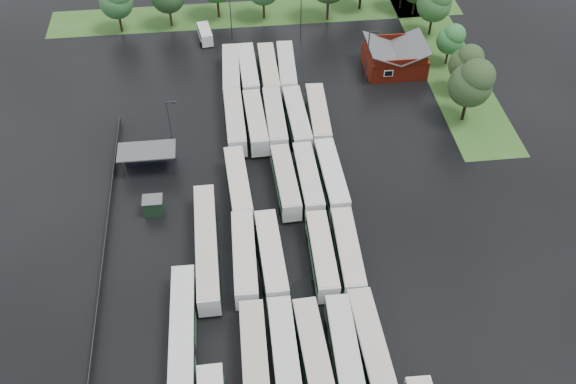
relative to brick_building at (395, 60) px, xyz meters
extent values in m
plane|color=black|center=(-24.00, -42.77, -1.87)|extent=(160.00, 160.00, 0.00)
cube|color=maroon|center=(0.00, 0.03, -0.17)|extent=(10.00, 8.00, 3.40)
cube|color=#4C4F51|center=(-2.50, 0.03, 2.43)|extent=(5.07, 8.60, 2.19)
cube|color=#4C4F51|center=(2.50, 0.03, 2.43)|extent=(5.07, 8.60, 2.19)
cube|color=maroon|center=(0.00, -3.97, 2.03)|extent=(9.00, 0.20, 1.20)
cube|color=silver|center=(-2.00, -4.02, 0.13)|extent=(1.60, 0.12, 1.20)
cylinder|color=#2D2D30|center=(-44.80, -22.77, -0.17)|extent=(0.16, 0.16, 3.40)
cylinder|color=#2D2D30|center=(-37.60, -22.77, -0.17)|extent=(0.16, 0.16, 3.40)
cylinder|color=#2D2D30|center=(-44.80, -19.57, -0.17)|extent=(0.16, 0.16, 3.40)
cylinder|color=#2D2D30|center=(-37.60, -19.57, -0.17)|extent=(0.16, 0.16, 3.40)
cube|color=#4C4F51|center=(-41.20, -21.17, 1.63)|extent=(8.20, 4.20, 0.15)
cube|color=navy|center=(-41.20, -19.27, -0.27)|extent=(7.60, 0.08, 2.60)
cube|color=black|center=(-40.20, -30.17, -0.62)|extent=(2.50, 2.00, 2.50)
cube|color=#4C4F51|center=(-40.20, -30.17, 0.69)|extent=(2.70, 2.20, 0.12)
cube|color=#346121|center=(-22.00, 22.03, -1.86)|extent=(80.00, 10.00, 0.01)
cube|color=#346121|center=(10.00, 0.03, -1.86)|extent=(10.00, 50.00, 0.01)
cube|color=#2D2D30|center=(-46.20, -34.77, -1.27)|extent=(0.10, 50.00, 1.20)
cube|color=silver|center=(-28.39, -55.19, 0.13)|extent=(2.92, 13.14, 3.00)
cube|color=black|center=(-28.39, -55.19, 0.73)|extent=(2.98, 12.62, 0.96)
cube|color=#216F32|center=(-28.39, -55.19, -0.53)|extent=(2.97, 12.88, 0.66)
cube|color=beige|center=(-28.39, -55.19, 1.68)|extent=(2.81, 12.75, 0.13)
cylinder|color=black|center=(-28.39, -51.00, -1.37)|extent=(2.78, 1.05, 1.05)
cube|color=silver|center=(-25.12, -54.90, 0.09)|extent=(2.73, 12.87, 2.95)
cube|color=black|center=(-25.12, -54.90, 0.68)|extent=(2.80, 12.35, 0.94)
cube|color=#14792A|center=(-25.12, -54.90, -0.56)|extent=(2.79, 12.61, 0.65)
cube|color=silver|center=(-25.12, -54.90, 1.62)|extent=(2.62, 12.48, 0.13)
cylinder|color=black|center=(-25.12, -50.79, -1.38)|extent=(2.73, 1.03, 1.03)
cube|color=silver|center=(-21.99, -55.46, 0.10)|extent=(3.18, 13.02, 2.96)
cube|color=black|center=(-21.99, -55.46, 0.69)|extent=(3.22, 12.51, 0.95)
cube|color=#17762A|center=(-21.99, -55.46, -0.55)|extent=(3.22, 12.77, 0.65)
cube|color=beige|center=(-21.99, -55.46, 1.64)|extent=(3.05, 12.63, 0.13)
cylinder|color=black|center=(-21.99, -51.32, -1.38)|extent=(2.75, 1.03, 1.03)
cube|color=silver|center=(-18.60, -55.45, 0.11)|extent=(3.01, 13.07, 2.98)
cube|color=black|center=(-18.60, -55.45, 0.71)|extent=(3.07, 12.55, 0.95)
cube|color=#1D6E2B|center=(-18.60, -55.45, -0.54)|extent=(3.06, 12.81, 0.66)
cube|color=silver|center=(-18.60, -55.45, 1.66)|extent=(2.90, 12.68, 0.13)
cylinder|color=black|center=(-18.60, -51.28, -1.38)|extent=(2.76, 1.04, 1.04)
cube|color=silver|center=(-15.63, -54.90, 0.12)|extent=(3.06, 13.11, 2.99)
cube|color=black|center=(-15.63, -54.90, 0.72)|extent=(3.11, 12.59, 0.96)
cube|color=#257733|center=(-15.63, -54.90, -0.54)|extent=(3.11, 12.85, 0.66)
cube|color=beige|center=(-15.63, -54.90, 1.67)|extent=(2.94, 12.72, 0.13)
cylinder|color=black|center=(-15.63, -50.72, -1.38)|extent=(2.77, 1.04, 1.04)
cube|color=silver|center=(-28.58, -41.24, 0.15)|extent=(3.01, 13.33, 3.04)
cube|color=black|center=(-28.58, -41.24, 0.76)|extent=(3.07, 12.80, 0.97)
cube|color=#177C29|center=(-28.58, -41.24, -0.52)|extent=(3.06, 13.07, 0.67)
cube|color=beige|center=(-28.58, -41.24, 1.73)|extent=(2.89, 12.93, 0.13)
cylinder|color=black|center=(-28.58, -45.49, -1.37)|extent=(2.82, 1.06, 1.06)
cylinder|color=black|center=(-28.58, -36.99, -1.37)|extent=(2.82, 1.06, 1.06)
cube|color=silver|center=(-25.29, -41.29, 0.13)|extent=(3.15, 13.22, 3.01)
cube|color=black|center=(-25.29, -41.29, 0.74)|extent=(3.20, 12.70, 0.96)
cube|color=#177A24|center=(-25.29, -41.29, -0.53)|extent=(3.20, 12.96, 0.66)
cube|color=beige|center=(-25.29, -41.29, 1.69)|extent=(3.03, 12.83, 0.13)
cylinder|color=black|center=(-25.29, -45.50, -1.37)|extent=(2.79, 1.05, 1.05)
cylinder|color=black|center=(-25.29, -37.08, -1.37)|extent=(2.79, 1.05, 1.05)
cube|color=silver|center=(-18.99, -41.72, 0.05)|extent=(2.80, 12.63, 2.89)
cube|color=black|center=(-18.99, -41.72, 0.63)|extent=(2.86, 12.13, 0.92)
cube|color=#22752D|center=(-18.99, -41.72, -0.58)|extent=(2.85, 12.38, 0.64)
cube|color=beige|center=(-18.99, -41.72, 1.55)|extent=(2.69, 12.26, 0.13)
cylinder|color=black|center=(-18.99, -45.76, -1.39)|extent=(2.68, 1.01, 1.01)
cylinder|color=black|center=(-18.99, -37.69, -1.39)|extent=(2.68, 1.01, 1.01)
cube|color=silver|center=(-15.77, -41.67, 0.08)|extent=(3.03, 12.84, 2.93)
cube|color=black|center=(-15.77, -41.67, 0.66)|extent=(3.08, 12.33, 0.94)
cube|color=#177925|center=(-15.77, -41.67, -0.57)|extent=(3.08, 12.59, 0.64)
cube|color=beige|center=(-15.77, -41.67, 1.59)|extent=(2.91, 12.45, 0.13)
cylinder|color=black|center=(-15.77, -45.75, -1.39)|extent=(2.71, 1.02, 1.02)
cylinder|color=black|center=(-15.77, -37.58, -1.39)|extent=(2.71, 1.02, 1.02)
cube|color=silver|center=(-28.60, -28.07, 0.11)|extent=(3.35, 13.09, 2.97)
cube|color=black|center=(-28.60, -28.07, 0.70)|extent=(3.39, 12.58, 0.95)
cube|color=#186C26|center=(-28.60, -28.07, -0.55)|extent=(3.40, 12.84, 0.65)
cube|color=beige|center=(-28.60, -28.07, 1.65)|extent=(3.23, 12.70, 0.13)
cylinder|color=black|center=(-28.60, -32.22, -1.38)|extent=(2.76, 1.04, 1.04)
cylinder|color=black|center=(-28.60, -23.92, -1.38)|extent=(2.76, 1.04, 1.04)
cube|color=silver|center=(-22.04, -28.12, 0.06)|extent=(3.07, 12.74, 2.90)
cube|color=black|center=(-22.04, -28.12, 0.64)|extent=(3.11, 12.24, 0.93)
cube|color=#13721E|center=(-22.04, -28.12, -0.58)|extent=(3.11, 12.49, 0.64)
cube|color=beige|center=(-22.04, -28.12, 1.56)|extent=(2.95, 12.36, 0.13)
cylinder|color=black|center=(-22.04, -32.17, -1.39)|extent=(2.69, 1.01, 1.01)
cylinder|color=black|center=(-22.04, -24.07, -1.39)|extent=(2.69, 1.01, 1.01)
cube|color=silver|center=(-18.89, -28.13, 0.09)|extent=(2.88, 12.89, 2.95)
cube|color=black|center=(-18.89, -28.13, 0.68)|extent=(2.94, 12.38, 0.94)
cube|color=#1E7C31|center=(-18.89, -28.13, -0.56)|extent=(2.93, 12.64, 0.65)
cube|color=beige|center=(-18.89, -28.13, 1.61)|extent=(2.77, 12.50, 0.13)
cylinder|color=black|center=(-18.89, -32.24, -1.38)|extent=(2.73, 1.03, 1.03)
cylinder|color=black|center=(-18.89, -24.01, -1.38)|extent=(2.73, 1.03, 1.03)
cube|color=silver|center=(-15.60, -28.03, 0.15)|extent=(3.07, 13.33, 3.04)
cube|color=black|center=(-15.60, -28.03, 0.76)|extent=(3.13, 12.81, 0.97)
cube|color=#0F7820|center=(-15.60, -28.03, -0.52)|extent=(3.12, 13.07, 0.67)
cube|color=white|center=(-15.60, -28.03, 1.73)|extent=(2.95, 12.93, 0.13)
cylinder|color=black|center=(-15.60, -32.28, -1.37)|extent=(2.82, 1.06, 1.06)
cylinder|color=black|center=(-15.60, -23.78, -1.37)|extent=(2.82, 1.06, 1.06)
cube|color=silver|center=(-28.31, -14.17, 0.14)|extent=(2.90, 13.21, 3.02)
cube|color=black|center=(-28.31, -14.17, 0.74)|extent=(2.96, 12.68, 0.97)
cube|color=#20732B|center=(-28.31, -14.17, -0.53)|extent=(2.95, 12.94, 0.66)
cube|color=beige|center=(-28.31, -14.17, 1.70)|extent=(2.79, 12.81, 0.13)
cylinder|color=black|center=(-28.31, -18.39, -1.37)|extent=(2.80, 1.05, 1.05)
cylinder|color=black|center=(-28.31, -9.96, -1.37)|extent=(2.80, 1.05, 1.05)
cube|color=silver|center=(-25.16, -14.50, 0.10)|extent=(3.10, 13.00, 2.96)
cube|color=black|center=(-25.16, -14.50, 0.69)|extent=(3.15, 12.48, 0.95)
cube|color=#157B24|center=(-25.16, -14.50, -0.55)|extent=(3.15, 12.74, 0.65)
cube|color=beige|center=(-25.16, -14.50, 1.63)|extent=(2.98, 12.60, 0.13)
cylinder|color=black|center=(-25.16, -18.63, -1.38)|extent=(2.74, 1.03, 1.03)
cylinder|color=black|center=(-25.16, -10.37, -1.38)|extent=(2.74, 1.03, 1.03)
cube|color=silver|center=(-22.16, -14.36, 0.13)|extent=(2.76, 13.14, 3.01)
cube|color=black|center=(-22.16, -14.36, 0.73)|extent=(2.82, 12.62, 0.96)
cube|color=#107B1F|center=(-22.16, -14.36, -0.53)|extent=(2.81, 12.88, 0.66)
cube|color=beige|center=(-22.16, -14.36, 1.69)|extent=(2.65, 12.75, 0.13)
cylinder|color=black|center=(-22.16, -18.57, -1.37)|extent=(2.79, 1.05, 1.05)
cylinder|color=black|center=(-22.16, -10.16, -1.37)|extent=(2.79, 1.05, 1.05)
cube|color=silver|center=(-18.80, -14.59, 0.17)|extent=(3.19, 13.44, 3.06)
cube|color=black|center=(-18.80, -14.59, 0.78)|extent=(3.24, 12.91, 0.98)
cube|color=#12771E|center=(-18.80, -14.59, -0.51)|extent=(3.23, 13.17, 0.67)
cube|color=silver|center=(-18.80, -14.59, 1.75)|extent=(3.06, 13.03, 0.13)
cylinder|color=black|center=(-18.80, -18.87, -1.36)|extent=(2.84, 1.07, 1.07)
cylinder|color=black|center=(-18.80, -10.32, -1.36)|extent=(2.84, 1.07, 1.07)
cube|color=silver|center=(-15.43, -14.15, 0.14)|extent=(3.25, 13.28, 3.02)
cube|color=black|center=(-15.43, -14.15, 0.74)|extent=(3.30, 12.75, 0.97)
cube|color=#2A7D3A|center=(-15.43, -14.15, -0.53)|extent=(3.30, 13.02, 0.66)
cube|color=beige|center=(-15.43, -14.15, 1.70)|extent=(3.13, 12.88, 0.13)
cylinder|color=black|center=(-15.43, -18.37, -1.37)|extent=(2.80, 1.05, 1.05)
cylinder|color=black|center=(-15.43, -9.94, -1.37)|extent=(2.80, 1.05, 1.05)
cube|color=silver|center=(-28.20, -0.98, 0.16)|extent=(3.21, 13.39, 3.05)
cube|color=black|center=(-28.20, -0.98, 0.77)|extent=(3.26, 12.86, 0.98)
cube|color=#217F32|center=(-28.20, -0.98, -0.51)|extent=(3.26, 13.13, 0.67)
cube|color=beige|center=(-28.20, -0.98, 1.74)|extent=(3.09, 12.99, 0.13)
cylinder|color=black|center=(-28.20, -5.23, -1.37)|extent=(2.83, 1.06, 1.06)
cylinder|color=black|center=(-28.20, 3.28, -1.37)|extent=(2.83, 1.06, 1.06)
cube|color=silver|center=(-25.34, -0.78, 0.13)|extent=(2.95, 13.16, 3.01)
cube|color=black|center=(-25.34, -0.78, 0.73)|extent=(3.01, 12.64, 0.96)
cube|color=#2B7D3B|center=(-25.34, -0.78, -0.53)|extent=(3.00, 12.90, 0.66)
cube|color=silver|center=(-25.34, -0.78, 1.69)|extent=(2.83, 12.76, 0.13)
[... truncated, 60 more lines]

